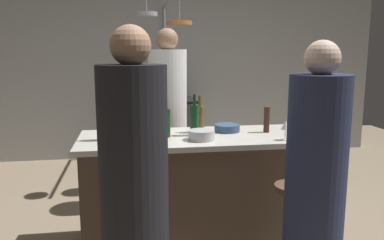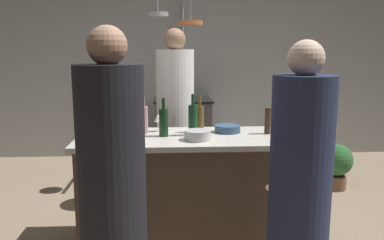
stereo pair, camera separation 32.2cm
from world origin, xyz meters
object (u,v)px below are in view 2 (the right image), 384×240
at_px(wine_bottle_amber, 200,119).
at_px(chef, 175,125).
at_px(wine_bottle_green, 193,119).
at_px(wine_bottle_white, 103,122).
at_px(guest_left, 113,199).
at_px(wine_glass_near_right_guest, 114,120).
at_px(mixing_bowl_steel, 198,135).
at_px(guest_right, 299,198).
at_px(mixing_bowl_blue, 227,129).
at_px(potted_plant, 336,164).
at_px(wine_glass_near_left_guest, 283,128).
at_px(stove_range, 183,130).
at_px(bar_stool_right, 284,232).
at_px(pepper_mill, 268,121).
at_px(wine_glass_by_chef, 158,119).
at_px(wine_bottle_rose, 144,119).
at_px(bar_stool_left, 118,237).
at_px(wine_bottle_red, 164,122).

bearing_deg(wine_bottle_amber, chef, 104.14).
height_order(wine_bottle_green, wine_bottle_white, wine_bottle_green).
height_order(guest_left, wine_glass_near_right_guest, guest_left).
bearing_deg(mixing_bowl_steel, guest_right, -57.74).
bearing_deg(mixing_bowl_blue, potted_plant, 37.26).
relative_size(wine_bottle_white, wine_glass_near_left_guest, 2.21).
xyz_separation_m(stove_range, bar_stool_right, (0.57, -3.07, -0.07)).
bearing_deg(guest_right, pepper_mill, 86.57).
bearing_deg(guest_left, wine_glass_by_chef, 80.13).
height_order(chef, guest_right, chef).
bearing_deg(mixing_bowl_steel, wine_bottle_rose, 148.56).
bearing_deg(wine_glass_near_right_guest, guest_left, -82.62).
bearing_deg(chef, stove_range, 85.34).
bearing_deg(mixing_bowl_blue, wine_bottle_white, -170.22).
xyz_separation_m(wine_bottle_amber, mixing_bowl_blue, (0.23, -0.00, -0.09)).
xyz_separation_m(wine_bottle_white, mixing_bowl_blue, (0.98, 0.17, -0.10)).
relative_size(guest_right, mixing_bowl_blue, 7.74).
bearing_deg(wine_glass_by_chef, chef, 77.65).
bearing_deg(potted_plant, wine_bottle_white, -152.54).
height_order(wine_bottle_rose, mixing_bowl_blue, wine_bottle_rose).
bearing_deg(bar_stool_right, wine_bottle_green, 131.60).
height_order(bar_stool_left, wine_bottle_amber, wine_bottle_amber).
xyz_separation_m(stove_range, guest_left, (-0.49, -3.45, 0.34)).
height_order(guest_right, wine_glass_by_chef, guest_right).
relative_size(wine_bottle_amber, wine_glass_by_chef, 2.05).
distance_m(bar_stool_left, wine_bottle_amber, 1.14).
xyz_separation_m(chef, wine_glass_by_chef, (-0.15, -0.68, 0.18)).
relative_size(guest_left, wine_glass_near_left_guest, 11.56).
height_order(stove_range, guest_left, guest_left).
xyz_separation_m(wine_bottle_green, wine_glass_by_chef, (-0.28, 0.17, -0.02)).
bearing_deg(stove_range, wine_glass_near_left_guest, -76.61).
bearing_deg(wine_glass_by_chef, stove_range, 82.98).
bearing_deg(pepper_mill, potted_plant, 46.35).
relative_size(bar_stool_right, wine_bottle_red, 2.25).
bearing_deg(wine_bottle_rose, wine_bottle_white, -152.49).
xyz_separation_m(wine_bottle_green, wine_glass_near_right_guest, (-0.63, 0.13, -0.02)).
relative_size(wine_glass_near_right_guest, mixing_bowl_steel, 0.74).
height_order(stove_range, wine_bottle_amber, wine_bottle_amber).
xyz_separation_m(wine_bottle_amber, mixing_bowl_steel, (-0.03, -0.27, -0.08)).
relative_size(wine_bottle_red, wine_glass_by_chef, 2.07).
distance_m(pepper_mill, wine_bottle_rose, 0.99).
bearing_deg(mixing_bowl_steel, guest_left, -120.77).
relative_size(wine_bottle_red, mixing_bowl_steel, 1.53).
height_order(chef, mixing_bowl_steel, chef).
relative_size(wine_bottle_green, mixing_bowl_steel, 1.66).
bearing_deg(stove_range, potted_plant, -36.55).
distance_m(stove_range, pepper_mill, 2.54).
relative_size(wine_bottle_white, mixing_bowl_blue, 1.54).
bearing_deg(potted_plant, wine_bottle_red, -148.09).
relative_size(chef, wine_glass_near_right_guest, 12.14).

